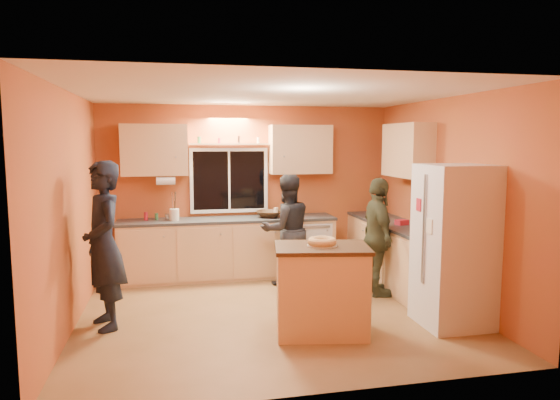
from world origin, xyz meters
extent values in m
plane|color=brown|center=(0.00, 0.00, 0.00)|extent=(4.50, 4.50, 0.00)
cube|color=#B34F2E|center=(0.00, 2.00, 1.30)|extent=(4.50, 0.04, 2.60)
cube|color=#B34F2E|center=(0.00, -2.00, 1.30)|extent=(4.50, 0.04, 2.60)
cube|color=#B34F2E|center=(-2.25, 0.00, 1.30)|extent=(0.04, 4.00, 2.60)
cube|color=#B34F2E|center=(2.25, 0.00, 1.30)|extent=(0.04, 4.00, 2.60)
cube|color=white|center=(0.00, 0.00, 2.60)|extent=(4.50, 4.00, 0.02)
cube|color=black|center=(-0.30, 1.99, 1.45)|extent=(1.10, 0.02, 0.90)
cube|color=white|center=(-0.30, 1.97, 1.45)|extent=(1.20, 0.04, 1.00)
cube|color=tan|center=(-1.40, 1.83, 1.92)|extent=(0.95, 0.33, 0.75)
cube|color=tan|center=(0.80, 1.83, 1.92)|extent=(0.95, 0.33, 0.75)
cube|color=tan|center=(2.08, 0.80, 1.92)|extent=(0.33, 1.00, 0.75)
cylinder|color=silver|center=(-1.25, 1.72, 1.48)|extent=(0.27, 0.12, 0.12)
cube|color=tan|center=(-0.35, 1.70, 0.43)|extent=(3.20, 0.60, 0.86)
cube|color=#282B2D|center=(-0.35, 1.70, 0.88)|extent=(3.24, 0.62, 0.04)
cube|color=tan|center=(1.95, 1.70, 0.43)|extent=(0.60, 0.60, 0.86)
cube|color=#282B2D|center=(1.95, 1.70, 0.88)|extent=(0.62, 0.62, 0.04)
cube|color=tan|center=(1.95, 0.50, 0.43)|extent=(0.60, 1.80, 0.86)
cube|color=#282B2D|center=(1.95, 0.50, 0.88)|extent=(0.62, 1.84, 0.04)
cube|color=silver|center=(1.89, -0.80, 0.90)|extent=(0.72, 0.70, 1.80)
cube|color=tan|center=(0.38, -0.74, 0.46)|extent=(1.04, 0.79, 0.92)
cube|color=black|center=(0.38, -0.74, 0.93)|extent=(1.09, 0.83, 0.04)
torus|color=tan|center=(0.38, -0.74, 1.00)|extent=(0.31, 0.31, 0.09)
imported|color=black|center=(-1.90, -0.08, 0.92)|extent=(0.65, 0.79, 1.84)
imported|color=black|center=(0.43, 1.15, 0.79)|extent=(0.85, 0.70, 1.59)
imported|color=#373B25|center=(1.50, 0.40, 0.79)|extent=(0.47, 0.96, 1.58)
imported|color=black|center=(0.28, 1.70, 0.95)|extent=(0.52, 0.52, 0.10)
cylinder|color=beige|center=(-1.14, 1.68, 0.99)|extent=(0.14, 0.14, 0.17)
imported|color=gray|center=(1.99, -0.28, 1.05)|extent=(0.28, 0.25, 0.29)
cube|color=#AD1A29|center=(1.94, 0.62, 0.94)|extent=(0.19, 0.16, 0.07)
camera|label=1|loc=(-1.13, -5.70, 2.05)|focal=32.00mm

